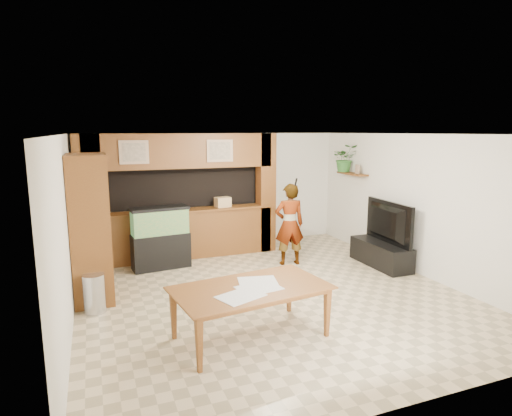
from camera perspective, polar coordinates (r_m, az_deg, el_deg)
name	(u,v)px	position (r m, az deg, el deg)	size (l,w,h in m)	color
floor	(269,292)	(7.26, 1.69, -11.17)	(6.50, 6.50, 0.00)	#C8B28B
ceiling	(269,134)	(6.76, 1.80, 9.82)	(6.50, 6.50, 0.00)	white
wall_back	(215,190)	(9.93, -5.54, 2.38)	(6.00, 6.00, 0.00)	silver
wall_left	(66,231)	(6.39, -23.96, -2.86)	(6.50, 6.50, 0.00)	silver
wall_right	(418,205)	(8.50, 20.73, 0.44)	(6.50, 6.50, 0.00)	silver
partition	(179,196)	(9.12, -10.26, 1.65)	(4.20, 0.99, 2.60)	brown
wall_clock	(69,180)	(7.28, -23.68, 3.47)	(0.05, 0.25, 0.25)	black
wall_shelf	(352,174)	(9.89, 12.71, 4.48)	(0.25, 0.90, 0.04)	brown
pantry_cabinet	(90,228)	(7.15, -21.20, -2.55)	(0.58, 0.94, 2.31)	brown
trash_can	(94,293)	(6.85, -20.76, -10.60)	(0.32, 0.32, 0.58)	#B2B2B7
aquarium	(160,238)	(8.51, -12.62, -3.98)	(1.10, 0.41, 1.22)	black
tv_stand	(381,254)	(8.91, 16.31, -5.91)	(0.52, 1.41, 0.47)	black
television	(383,222)	(8.76, 16.52, -1.85)	(1.42, 0.19, 0.82)	black
photo_frame	(357,169)	(9.72, 13.36, 5.06)	(0.03, 0.15, 0.20)	tan
potted_plant	(345,158)	(10.07, 11.78, 6.51)	(0.56, 0.49, 0.63)	#2F6A2A
person	(289,224)	(8.54, 4.48, -2.18)	(0.60, 0.39, 1.64)	#A97F5D
microphone	(296,182)	(8.27, 5.35, 3.48)	(0.04, 0.04, 0.16)	black
dining_table	(252,313)	(5.64, -0.51, -13.88)	(1.96, 1.10, 0.69)	brown
newspaper_a	(259,288)	(5.49, 0.38, -10.61)	(0.53, 0.39, 0.01)	silver
newspaper_b	(241,296)	(5.24, -2.07, -11.66)	(0.53, 0.39, 0.01)	silver
newspaper_c	(257,281)	(5.73, 0.19, -9.71)	(0.50, 0.36, 0.01)	silver
counter_box	(223,202)	(9.18, -4.45, 0.78)	(0.32, 0.21, 0.21)	tan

